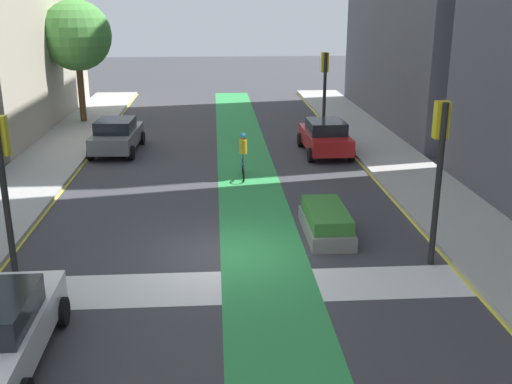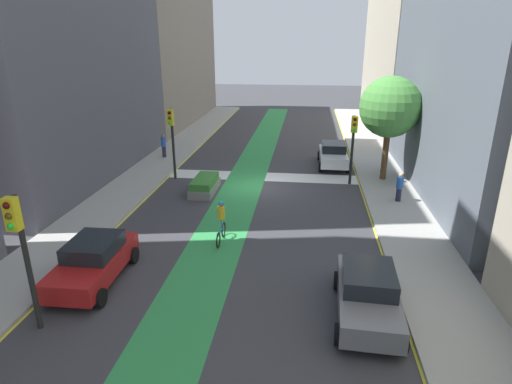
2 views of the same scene
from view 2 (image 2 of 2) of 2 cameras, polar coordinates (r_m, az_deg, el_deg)
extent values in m
plane|color=#38383D|center=(25.40, 0.45, 0.72)|extent=(120.00, 120.00, 0.00)
cube|color=#2D8C47|center=(25.53, -1.81, 0.81)|extent=(2.40, 60.00, 0.01)
cube|color=silver|center=(27.29, 0.92, 2.08)|extent=(12.00, 1.80, 0.01)
cube|color=#9E9E99|center=(25.69, 17.31, 0.18)|extent=(3.00, 60.00, 0.15)
cube|color=yellow|center=(25.47, 13.98, 0.17)|extent=(0.16, 60.00, 0.01)
cube|color=#9E9E99|center=(27.22, -15.45, 1.46)|extent=(3.00, 60.00, 0.15)
cube|color=yellow|center=(26.72, -12.45, 1.22)|extent=(0.16, 60.00, 0.01)
cube|color=#B2A893|center=(45.00, 20.01, 18.79)|extent=(6.07, 19.67, 16.76)
cube|color=slate|center=(46.52, -13.28, 20.07)|extent=(7.49, 19.96, 17.84)
cylinder|color=black|center=(26.85, -11.02, 6.24)|extent=(0.16, 0.16, 4.36)
cube|color=gold|center=(26.33, -11.39, 9.74)|extent=(0.35, 0.28, 0.95)
sphere|color=#3F0A0A|center=(26.15, -11.53, 10.33)|extent=(0.20, 0.20, 0.20)
sphere|color=#4C380C|center=(26.20, -11.49, 9.69)|extent=(0.20, 0.20, 0.20)
sphere|color=#26D833|center=(26.25, -11.44, 9.04)|extent=(0.20, 0.20, 0.20)
cylinder|color=black|center=(25.95, 12.74, 5.43)|extent=(0.16, 0.16, 4.16)
cube|color=gold|center=(25.42, 13.05, 8.83)|extent=(0.35, 0.28, 0.95)
sphere|color=#3F0A0A|center=(25.23, 13.13, 9.43)|extent=(0.20, 0.20, 0.20)
sphere|color=#4C380C|center=(25.28, 13.08, 8.77)|extent=(0.20, 0.20, 0.20)
sphere|color=#26D833|center=(25.34, 13.03, 8.10)|extent=(0.20, 0.20, 0.20)
cylinder|color=black|center=(14.11, -28.20, -8.61)|extent=(0.16, 0.16, 4.32)
cube|color=gold|center=(13.31, -29.83, -2.57)|extent=(0.35, 0.28, 0.95)
sphere|color=#3F0A0A|center=(13.11, -30.40, -1.58)|extent=(0.20, 0.20, 0.20)
sphere|color=#4C380C|center=(13.21, -30.18, -2.79)|extent=(0.20, 0.20, 0.20)
sphere|color=#26D833|center=(13.31, -29.96, -3.98)|extent=(0.20, 0.20, 0.20)
cube|color=#A51919|center=(16.58, -20.94, -9.07)|extent=(1.88, 4.23, 0.70)
cube|color=black|center=(16.46, -20.91, -6.84)|extent=(1.64, 2.03, 0.55)
cylinder|color=black|center=(15.25, -20.12, -13.16)|extent=(0.23, 0.64, 0.64)
cylinder|color=black|center=(16.08, -26.04, -12.24)|extent=(0.23, 0.64, 0.64)
cylinder|color=black|center=(17.55, -16.05, -8.12)|extent=(0.23, 0.64, 0.64)
cylinder|color=black|center=(18.27, -21.35, -7.60)|extent=(0.23, 0.64, 0.64)
cube|color=silver|center=(29.94, 10.28, 4.70)|extent=(1.85, 4.22, 0.70)
cube|color=black|center=(29.98, 10.33, 5.96)|extent=(1.62, 2.02, 0.55)
cylinder|color=black|center=(28.71, 12.20, 3.19)|extent=(0.23, 0.64, 0.64)
cylinder|color=black|center=(28.57, 8.61, 3.34)|extent=(0.23, 0.64, 0.64)
cylinder|color=black|center=(31.52, 11.72, 4.71)|extent=(0.23, 0.64, 0.64)
cylinder|color=black|center=(31.40, 8.44, 4.85)|extent=(0.23, 0.64, 0.64)
cube|color=slate|center=(14.17, 14.70, -13.56)|extent=(1.99, 4.28, 0.70)
cube|color=black|center=(14.01, 14.86, -10.97)|extent=(1.69, 2.07, 0.55)
cylinder|color=black|center=(13.31, 19.12, -18.36)|extent=(0.25, 0.65, 0.64)
cylinder|color=black|center=(13.10, 10.95, -18.20)|extent=(0.25, 0.65, 0.64)
cylinder|color=black|center=(15.71, 17.51, -11.79)|extent=(0.25, 0.65, 0.64)
cylinder|color=black|center=(15.53, 10.81, -11.55)|extent=(0.25, 0.65, 0.64)
torus|color=black|center=(18.08, -5.07, -6.44)|extent=(0.07, 0.68, 0.68)
torus|color=black|center=(19.00, -4.37, -5.05)|extent=(0.07, 0.68, 0.68)
cylinder|color=#2672BF|center=(18.46, -4.73, -5.22)|extent=(0.08, 0.95, 0.06)
cylinder|color=#2672BF|center=(18.48, -4.65, -4.27)|extent=(0.05, 0.05, 0.50)
cylinder|color=gold|center=(18.27, -4.70, -2.77)|extent=(0.32, 0.32, 0.55)
sphere|color=#8C6647|center=(18.13, -4.73, -1.65)|extent=(0.22, 0.22, 0.22)
sphere|color=#268CCC|center=(18.12, -4.73, -1.53)|extent=(0.23, 0.23, 0.23)
cylinder|color=#262638|center=(31.93, -12.19, 5.28)|extent=(0.28, 0.28, 0.79)
cylinder|color=#2659B2|center=(31.76, -12.29, 6.58)|extent=(0.34, 0.34, 0.70)
sphere|color=#8C6647|center=(31.66, -12.35, 7.40)|extent=(0.23, 0.23, 0.23)
cylinder|color=#262638|center=(23.89, 18.53, -0.33)|extent=(0.28, 0.28, 0.71)
cylinder|color=#2659B2|center=(23.68, 18.71, 1.18)|extent=(0.34, 0.34, 0.63)
sphere|color=tan|center=(23.56, 18.82, 2.15)|extent=(0.20, 0.20, 0.20)
cylinder|color=brown|center=(27.08, 16.90, 4.89)|extent=(0.36, 0.36, 3.17)
sphere|color=#478C3D|center=(26.53, 17.51, 10.80)|extent=(3.57, 3.57, 3.57)
cube|color=slate|center=(24.66, -6.86, 0.52)|extent=(1.27, 2.93, 0.45)
cube|color=#33722D|center=(24.52, -6.90, 1.46)|extent=(1.15, 2.63, 0.40)
camera|label=1|loc=(39.40, 3.54, 17.59)|focal=42.19mm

